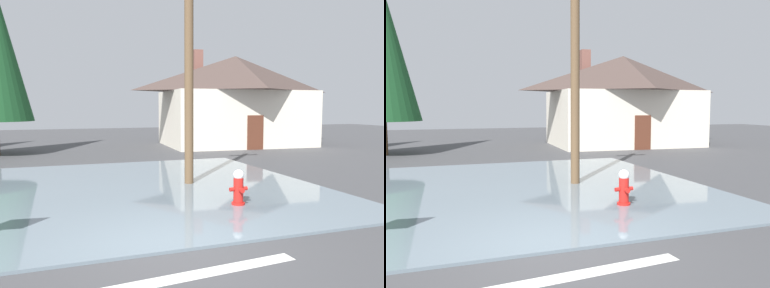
# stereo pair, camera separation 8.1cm
# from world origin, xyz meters

# --- Properties ---
(ground_plane) EXTENTS (80.00, 80.00, 0.10)m
(ground_plane) POSITION_xyz_m (0.00, 0.00, -0.05)
(ground_plane) COLOR #424244
(flood_puddle) EXTENTS (9.73, 10.66, 0.06)m
(flood_puddle) POSITION_xyz_m (0.78, 4.97, 0.03)
(flood_puddle) COLOR slate
(flood_puddle) RESTS_ON ground
(lane_stop_bar) EXTENTS (3.20, 0.55, 0.01)m
(lane_stop_bar) POSITION_xyz_m (0.03, -1.25, 0.00)
(lane_stop_bar) COLOR silver
(lane_stop_bar) RESTS_ON ground
(fire_hydrant) EXTENTS (0.47, 0.40, 0.93)m
(fire_hydrant) POSITION_xyz_m (2.25, 2.04, 0.46)
(fire_hydrant) COLOR red
(fire_hydrant) RESTS_ON ground
(utility_pole) EXTENTS (1.60, 0.28, 8.42)m
(utility_pole) POSITION_xyz_m (2.00, 5.02, 4.39)
(utility_pole) COLOR brown
(utility_pole) RESTS_ON ground
(house) EXTENTS (10.02, 7.16, 6.20)m
(house) POSITION_xyz_m (9.19, 16.49, 2.98)
(house) COLOR silver
(house) RESTS_ON ground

